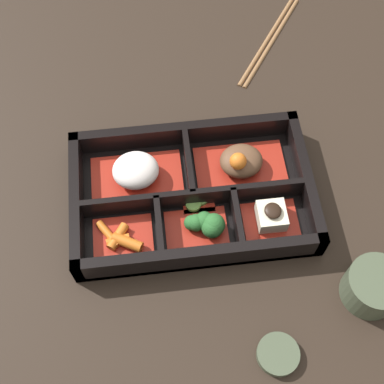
{
  "coord_description": "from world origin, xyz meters",
  "views": [
    {
      "loc": [
        -0.04,
        -0.35,
        0.68
      ],
      "look_at": [
        0.0,
        0.0,
        0.03
      ],
      "focal_mm": 50.0,
      "sensor_mm": 36.0,
      "label": 1
    }
  ],
  "objects_px": {
    "chopsticks": "(270,40)",
    "sauce_dish": "(278,354)",
    "bowl_rice": "(136,172)",
    "tea_cup": "(373,286)"
  },
  "relations": [
    {
      "from": "bowl_rice",
      "to": "sauce_dish",
      "type": "distance_m",
      "value": 0.31
    },
    {
      "from": "bowl_rice",
      "to": "sauce_dish",
      "type": "height_order",
      "value": "bowl_rice"
    },
    {
      "from": "chopsticks",
      "to": "sauce_dish",
      "type": "bearing_deg",
      "value": -99.56
    },
    {
      "from": "bowl_rice",
      "to": "sauce_dish",
      "type": "relative_size",
      "value": 2.46
    },
    {
      "from": "chopsticks",
      "to": "sauce_dish",
      "type": "xyz_separation_m",
      "value": [
        -0.09,
        -0.52,
        0.0
      ]
    },
    {
      "from": "bowl_rice",
      "to": "chopsticks",
      "type": "distance_m",
      "value": 0.35
    },
    {
      "from": "bowl_rice",
      "to": "tea_cup",
      "type": "height_order",
      "value": "bowl_rice"
    },
    {
      "from": "bowl_rice",
      "to": "sauce_dish",
      "type": "xyz_separation_m",
      "value": [
        0.15,
        -0.27,
        -0.02
      ]
    },
    {
      "from": "chopsticks",
      "to": "sauce_dish",
      "type": "relative_size",
      "value": 3.68
    },
    {
      "from": "bowl_rice",
      "to": "chopsticks",
      "type": "bearing_deg",
      "value": 45.93
    }
  ]
}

